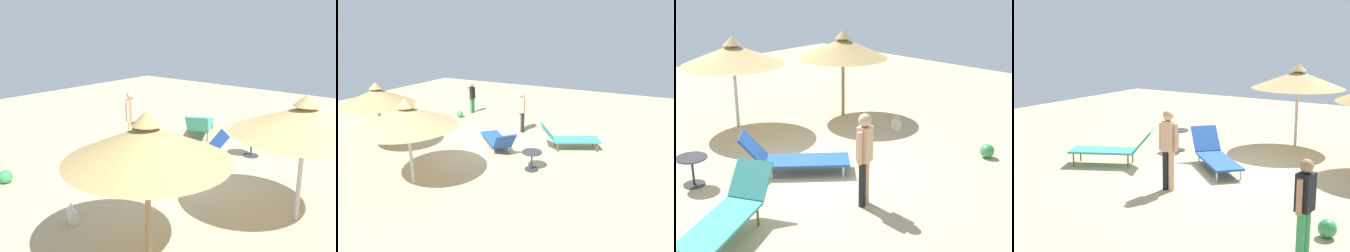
# 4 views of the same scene
# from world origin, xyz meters

# --- Properties ---
(ground) EXTENTS (24.00, 24.00, 0.10)m
(ground) POSITION_xyz_m (0.00, 0.00, -0.05)
(ground) COLOR tan
(parasol_umbrella_back) EXTENTS (2.53, 2.53, 2.46)m
(parasol_umbrella_back) POSITION_xyz_m (2.15, -3.35, 1.97)
(parasol_umbrella_back) COLOR olive
(parasol_umbrella_back) RESTS_ON ground
(parasol_umbrella_far_left) EXTENTS (2.68, 2.68, 2.45)m
(parasol_umbrella_far_left) POSITION_xyz_m (3.46, -0.61, 1.99)
(parasol_umbrella_far_left) COLOR #B2B2B7
(parasol_umbrella_far_left) RESTS_ON ground
(lounge_chair_center) EXTENTS (2.06, 2.13, 0.88)m
(lounge_chair_center) POSITION_xyz_m (0.17, 0.28, 0.35)
(lounge_chair_center) COLOR #1E478C
(lounge_chair_center) RESTS_ON ground
(lounge_chair_far_right) EXTENTS (1.57, 2.21, 0.94)m
(lounge_chair_far_right) POSITION_xyz_m (-0.97, 2.55, 0.45)
(lounge_chair_far_right) COLOR teal
(lounge_chair_far_right) RESTS_ON ground
(person_standing_front) EXTENTS (0.27, 0.42, 1.76)m
(person_standing_front) POSITION_xyz_m (-1.86, 0.29, 1.00)
(person_standing_front) COLOR tan
(person_standing_front) RESTS_ON ground
(handbag) EXTENTS (0.32, 0.23, 0.39)m
(handbag) POSITION_xyz_m (0.24, -3.41, 0.14)
(handbag) COLOR beige
(handbag) RESTS_ON ground
(side_table_round) EXTENTS (0.62, 0.62, 0.60)m
(side_table_round) POSITION_xyz_m (1.14, 2.03, 0.41)
(side_table_round) COLOR #2D2D33
(side_table_round) RESTS_ON ground
(beach_ball) EXTENTS (0.32, 0.32, 0.32)m
(beach_ball) POSITION_xyz_m (-2.44, -3.31, 0.16)
(beach_ball) COLOR #338C4C
(beach_ball) RESTS_ON ground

